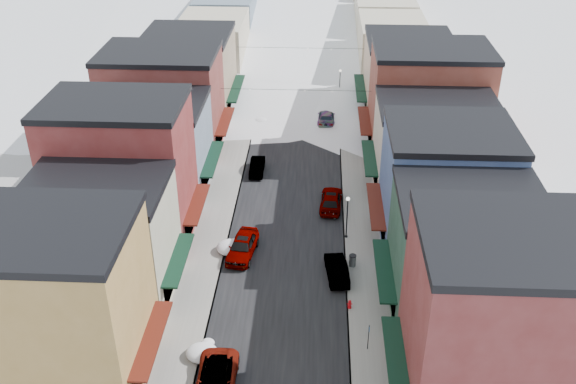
# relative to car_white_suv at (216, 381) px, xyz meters

# --- Properties ---
(road) EXTENTS (10.00, 160.00, 0.01)m
(road) POSITION_rel_car_white_suv_xyz_m (3.53, 57.00, -0.76)
(road) COLOR black
(road) RESTS_ON ground
(sidewalk_left) EXTENTS (3.20, 160.00, 0.15)m
(sidewalk_left) POSITION_rel_car_white_suv_xyz_m (-3.07, 57.00, -0.69)
(sidewalk_left) COLOR gray
(sidewalk_left) RESTS_ON ground
(sidewalk_right) EXTENTS (3.20, 160.00, 0.15)m
(sidewalk_right) POSITION_rel_car_white_suv_xyz_m (10.13, 57.00, -0.69)
(sidewalk_right) COLOR gray
(sidewalk_right) RESTS_ON ground
(curb_left) EXTENTS (0.10, 160.00, 0.15)m
(curb_left) POSITION_rel_car_white_suv_xyz_m (-1.52, 57.00, -0.69)
(curb_left) COLOR slate
(curb_left) RESTS_ON ground
(curb_right) EXTENTS (0.10, 160.00, 0.15)m
(curb_right) POSITION_rel_car_white_suv_xyz_m (8.58, 57.00, -0.69)
(curb_right) COLOR slate
(curb_right) RESTS_ON ground
(bldg_l_yellow) EXTENTS (11.30, 8.70, 11.50)m
(bldg_l_yellow) POSITION_rel_car_white_suv_xyz_m (-9.66, 1.00, 4.99)
(bldg_l_yellow) COLOR #A67D3D
(bldg_l_yellow) RESTS_ON ground
(bldg_l_cream) EXTENTS (11.30, 8.20, 9.50)m
(bldg_l_cream) POSITION_rel_car_white_suv_xyz_m (-9.66, 9.50, 3.99)
(bldg_l_cream) COLOR #B3AE90
(bldg_l_cream) RESTS_ON ground
(bldg_l_brick_near) EXTENTS (12.30, 8.20, 12.50)m
(bldg_l_brick_near) POSITION_rel_car_white_suv_xyz_m (-10.16, 17.50, 5.49)
(bldg_l_brick_near) COLOR maroon
(bldg_l_brick_near) RESTS_ON ground
(bldg_l_grayblue) EXTENTS (11.30, 9.20, 9.00)m
(bldg_l_grayblue) POSITION_rel_car_white_suv_xyz_m (-9.66, 26.00, 3.74)
(bldg_l_grayblue) COLOR slate
(bldg_l_grayblue) RESTS_ON ground
(bldg_l_brick_far) EXTENTS (13.30, 9.20, 11.00)m
(bldg_l_brick_far) POSITION_rel_car_white_suv_xyz_m (-10.66, 35.00, 4.74)
(bldg_l_brick_far) COLOR maroon
(bldg_l_brick_far) RESTS_ON ground
(bldg_l_tan) EXTENTS (11.30, 11.20, 10.00)m
(bldg_l_tan) POSITION_rel_car_white_suv_xyz_m (-9.66, 45.00, 4.24)
(bldg_l_tan) COLOR #8F795E
(bldg_l_tan) RESTS_ON ground
(bldg_r_brick_near) EXTENTS (12.30, 9.20, 12.50)m
(bldg_r_brick_near) POSITION_rel_car_white_suv_xyz_m (17.22, 0.00, 5.49)
(bldg_r_brick_near) COLOR maroon
(bldg_r_brick_near) RESTS_ON ground
(bldg_r_green) EXTENTS (11.30, 9.20, 9.50)m
(bldg_r_green) POSITION_rel_car_white_suv_xyz_m (16.72, 9.00, 3.99)
(bldg_r_green) COLOR #1C3B2C
(bldg_r_green) RESTS_ON ground
(bldg_r_blue) EXTENTS (11.30, 9.20, 10.50)m
(bldg_r_blue) POSITION_rel_car_white_suv_xyz_m (16.72, 18.00, 4.49)
(bldg_r_blue) COLOR #374C7C
(bldg_r_blue) RESTS_ON ground
(bldg_r_cream) EXTENTS (12.30, 9.20, 9.00)m
(bldg_r_cream) POSITION_rel_car_white_suv_xyz_m (17.22, 27.00, 3.74)
(bldg_r_cream) COLOR beige
(bldg_r_cream) RESTS_ON ground
(bldg_r_brick_far) EXTENTS (13.30, 9.20, 11.50)m
(bldg_r_brick_far) POSITION_rel_car_white_suv_xyz_m (17.72, 36.00, 4.99)
(bldg_r_brick_far) COLOR maroon
(bldg_r_brick_far) RESTS_ON ground
(bldg_r_tan) EXTENTS (11.30, 11.20, 9.50)m
(bldg_r_tan) POSITION_rel_car_white_suv_xyz_m (16.72, 46.00, 3.99)
(bldg_r_tan) COLOR tan
(bldg_r_tan) RESTS_ON ground
(distant_blocks) EXTENTS (34.00, 55.00, 8.00)m
(distant_blocks) POSITION_rel_car_white_suv_xyz_m (3.53, 80.00, 3.23)
(distant_blocks) COLOR gray
(distant_blocks) RESTS_ON ground
(overhead_cables) EXTENTS (16.40, 15.04, 0.04)m
(overhead_cables) POSITION_rel_car_white_suv_xyz_m (3.53, 44.50, 5.43)
(overhead_cables) COLOR black
(overhead_cables) RESTS_ON ground
(car_white_suv) EXTENTS (2.64, 5.57, 1.54)m
(car_white_suv) POSITION_rel_car_white_suv_xyz_m (0.00, 0.00, 0.00)
(car_white_suv) COLOR #B8B8BA
(car_white_suv) RESTS_ON ground
(car_silver_sedan) EXTENTS (2.68, 5.25, 1.71)m
(car_silver_sedan) POSITION_rel_car_white_suv_xyz_m (0.03, 14.82, 0.09)
(car_silver_sedan) COLOR #ABAFB4
(car_silver_sedan) RESTS_ON ground
(car_dark_hatch) EXTENTS (1.42, 4.02, 1.32)m
(car_dark_hatch) POSITION_rel_car_white_suv_xyz_m (-0.11, 29.40, -0.11)
(car_dark_hatch) COLOR black
(car_dark_hatch) RESTS_ON ground
(car_silver_wagon) EXTENTS (2.62, 5.39, 1.51)m
(car_silver_wagon) POSITION_rel_car_white_suv_xyz_m (0.03, 48.88, -0.01)
(car_silver_wagon) COLOR gray
(car_silver_wagon) RESTS_ON ground
(car_green_sedan) EXTENTS (2.08, 4.58, 1.46)m
(car_green_sedan) POSITION_rel_car_white_suv_xyz_m (7.83, 12.24, -0.04)
(car_green_sedan) COLOR black
(car_green_sedan) RESTS_ON ground
(car_gray_suv) EXTENTS (2.33, 5.04, 1.67)m
(car_gray_suv) POSITION_rel_car_white_suv_xyz_m (7.46, 22.84, 0.07)
(car_gray_suv) COLOR #9E9FA7
(car_gray_suv) RESTS_ON ground
(car_black_sedan) EXTENTS (2.21, 5.17, 1.48)m
(car_black_sedan) POSITION_rel_car_white_suv_xyz_m (7.03, 42.33, -0.03)
(car_black_sedan) COLOR black
(car_black_sedan) RESTS_ON ground
(car_lane_silver) EXTENTS (1.67, 4.14, 1.41)m
(car_lane_silver) POSITION_rel_car_white_suv_xyz_m (1.33, 59.89, -0.06)
(car_lane_silver) COLOR #A6A9AF
(car_lane_silver) RESTS_ON ground
(car_lane_white) EXTENTS (2.97, 5.43, 1.44)m
(car_lane_white) POSITION_rel_car_white_suv_xyz_m (4.95, 68.19, -0.05)
(car_lane_white) COLOR #BCBCBE
(car_lane_white) RESTS_ON ground
(fire_hydrant) EXTENTS (0.40, 0.31, 0.69)m
(fire_hydrant) POSITION_rel_car_white_suv_xyz_m (8.73, 8.29, -0.30)
(fire_hydrant) COLOR red
(fire_hydrant) RESTS_ON sidewalk_right
(parking_sign) EXTENTS (0.06, 0.29, 2.12)m
(parking_sign) POSITION_rel_car_white_suv_xyz_m (9.82, 4.03, 0.62)
(parking_sign) COLOR black
(parking_sign) RESTS_ON sidewalk_right
(trash_can) EXTENTS (0.60, 0.60, 1.01)m
(trash_can) POSITION_rel_car_white_suv_xyz_m (9.12, 13.54, -0.10)
(trash_can) COLOR slate
(trash_can) RESTS_ON sidewalk_right
(streetlamp_near) EXTENTS (0.33, 0.33, 3.99)m
(streetlamp_near) POSITION_rel_car_white_suv_xyz_m (8.73, 17.71, 1.90)
(streetlamp_near) COLOR black
(streetlamp_near) RESTS_ON sidewalk_right
(streetlamp_far) EXTENTS (0.33, 0.33, 3.94)m
(streetlamp_far) POSITION_rel_car_white_suv_xyz_m (8.73, 50.02, 1.87)
(streetlamp_far) COLOR black
(streetlamp_far) RESTS_ON sidewalk_right
(planter_near) EXTENTS (0.64, 0.60, 0.59)m
(planter_near) POSITION_rel_car_white_suv_xyz_m (11.33, 6.21, -0.32)
(planter_near) COLOR #285B2B
(planter_near) RESTS_ON sidewalk_right
(planter_far) EXTENTS (0.50, 0.50, 0.64)m
(planter_far) POSITION_rel_car_white_suv_xyz_m (11.33, 5.10, -0.30)
(planter_far) COLOR #355C2A
(planter_far) RESTS_ON sidewalk_right
(snow_pile_near) EXTENTS (2.20, 2.55, 0.93)m
(snow_pile_near) POSITION_rel_car_white_suv_xyz_m (-1.35, 2.88, -0.32)
(snow_pile_near) COLOR white
(snow_pile_near) RESTS_ON ground
(snow_pile_mid) EXTENTS (2.51, 2.75, 1.06)m
(snow_pile_mid) POSITION_rel_car_white_suv_xyz_m (-0.91, 15.16, -0.26)
(snow_pile_mid) COLOR white
(snow_pile_mid) RESTS_ON ground
(snow_pile_far) EXTENTS (2.06, 2.47, 0.87)m
(snow_pile_far) POSITION_rel_car_white_suv_xyz_m (-0.75, 41.55, -0.35)
(snow_pile_far) COLOR white
(snow_pile_far) RESTS_ON ground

